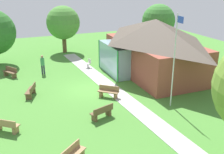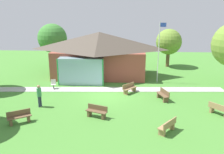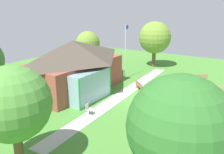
% 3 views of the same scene
% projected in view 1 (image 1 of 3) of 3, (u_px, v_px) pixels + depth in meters
% --- Properties ---
extents(ground_plane, '(44.00, 44.00, 0.00)m').
position_uv_depth(ground_plane, '(91.00, 89.00, 20.87)').
color(ground_plane, '#478433').
extents(pavilion, '(10.71, 6.96, 4.84)m').
position_uv_depth(pavilion, '(153.00, 46.00, 23.43)').
color(pavilion, brown).
rests_on(pavilion, ground_plane).
extents(footpath, '(21.32, 2.48, 0.03)m').
position_uv_depth(footpath, '(109.00, 86.00, 21.40)').
color(footpath, '#ADADA8').
rests_on(footpath, ground_plane).
extents(flagpole, '(0.64, 0.08, 6.10)m').
position_uv_depth(flagpole, '(175.00, 58.00, 17.00)').
color(flagpole, silver).
rests_on(flagpole, ground_plane).
extents(bench_front_left, '(1.50, 1.19, 0.84)m').
position_uv_depth(bench_front_left, '(10.00, 72.00, 23.39)').
color(bench_front_left, brown).
rests_on(bench_front_left, ground_plane).
extents(bench_mid_right, '(0.91, 1.56, 0.84)m').
position_uv_depth(bench_mid_right, '(102.00, 112.00, 16.38)').
color(bench_mid_right, brown).
rests_on(bench_mid_right, ground_plane).
extents(bench_front_center, '(1.56, 0.95, 0.84)m').
position_uv_depth(bench_front_center, '(31.00, 91.00, 19.50)').
color(bench_front_center, brown).
rests_on(bench_front_center, ground_plane).
extents(bench_front_right, '(1.28, 1.44, 0.84)m').
position_uv_depth(bench_front_right, '(6.00, 126.00, 14.90)').
color(bench_front_right, '#9E7A51').
rests_on(bench_front_right, ground_plane).
extents(bench_rear_near_path, '(1.32, 1.42, 0.84)m').
position_uv_depth(bench_rear_near_path, '(109.00, 92.00, 19.31)').
color(bench_rear_near_path, olive).
rests_on(bench_rear_near_path, ground_plane).
extents(patio_chair_west, '(0.53, 0.53, 0.86)m').
position_uv_depth(patio_chair_west, '(88.00, 64.00, 25.73)').
color(patio_chair_west, beige).
rests_on(patio_chair_west, ground_plane).
extents(visitor_strolling_lawn, '(0.34, 0.34, 1.74)m').
position_uv_depth(visitor_strolling_lawn, '(43.00, 63.00, 23.80)').
color(visitor_strolling_lawn, '#2D3347').
rests_on(visitor_strolling_lawn, ground_plane).
extents(tree_west_hedge, '(3.72, 3.72, 5.26)m').
position_uv_depth(tree_west_hedge, '(63.00, 23.00, 30.21)').
color(tree_west_hedge, brown).
rests_on(tree_west_hedge, ground_plane).
extents(tree_behind_pavilion_left, '(3.68, 3.68, 5.44)m').
position_uv_depth(tree_behind_pavilion_left, '(158.00, 21.00, 30.21)').
color(tree_behind_pavilion_left, brown).
rests_on(tree_behind_pavilion_left, ground_plane).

